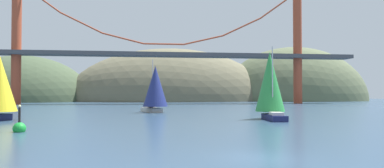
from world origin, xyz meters
TOP-DOWN VIEW (x-y plane):
  - ground_plane at (0.00, 0.00)m, footprint 360.00×360.00m
  - headland_center at (5.00, 135.00)m, footprint 86.96×44.00m
  - headland_right at (60.00, 135.00)m, footprint 66.09×44.00m
  - headland_left at (-55.00, 135.00)m, footprint 55.17×44.00m
  - suspension_bridge at (-0.00, 95.00)m, footprint 124.13×6.00m
  - sailboat_green_sail at (10.29, 27.09)m, footprint 4.22×7.40m
  - sailboat_navy_sail at (-4.23, 44.65)m, footprint 5.42×7.92m
  - channel_buoy at (-16.92, 14.96)m, footprint 1.10×1.10m

SIDE VIEW (x-z plane):
  - ground_plane at x=0.00m, z-range 0.00..0.00m
  - headland_center at x=5.00m, z-range -22.26..22.26m
  - headland_right at x=60.00m, z-range -23.80..23.80m
  - headland_left at x=-55.00m, z-range -18.54..18.54m
  - channel_buoy at x=-16.92m, z-range -0.95..1.69m
  - sailboat_navy_sail at x=-4.23m, z-range -0.41..8.97m
  - sailboat_green_sail at x=10.29m, z-range -0.10..9.28m
  - suspension_bridge at x=0.00m, z-range -1.79..35.31m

